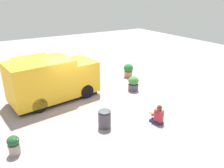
{
  "coord_description": "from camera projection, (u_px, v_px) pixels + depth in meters",
  "views": [
    {
      "loc": [
        -10.58,
        4.19,
        5.42
      ],
      "look_at": [
        -1.74,
        -1.23,
        1.28
      ],
      "focal_mm": 36.47,
      "sensor_mm": 36.0,
      "label": 1
    }
  ],
  "objects": [
    {
      "name": "planter_flowering_side",
      "position": [
        14.0,
        145.0,
        8.13
      ],
      "size": [
        0.43,
        0.43,
        0.74
      ],
      "color": "gray",
      "rests_on": "ground_plane"
    },
    {
      "name": "food_truck",
      "position": [
        52.0,
        80.0,
        12.12
      ],
      "size": [
        2.98,
        4.83,
        2.29
      ],
      "color": "yellow",
      "rests_on": "ground_plane"
    },
    {
      "name": "planter_flowering_far",
      "position": [
        128.0,
        70.0,
        15.76
      ],
      "size": [
        0.65,
        0.65,
        0.91
      ],
      "color": "tan",
      "rests_on": "ground_plane"
    },
    {
      "name": "person_customer",
      "position": [
        158.0,
        116.0,
        10.11
      ],
      "size": [
        0.8,
        0.59,
        0.89
      ],
      "color": "navy",
      "rests_on": "ground_plane"
    },
    {
      "name": "planter_flowering_near",
      "position": [
        133.0,
        83.0,
        13.54
      ],
      "size": [
        0.62,
        0.62,
        0.88
      ],
      "color": "#4F4D5B",
      "rests_on": "ground_plane"
    },
    {
      "name": "trash_bin",
      "position": [
        105.0,
        119.0,
        9.77
      ],
      "size": [
        0.55,
        0.55,
        0.82
      ],
      "color": "#4A474D",
      "rests_on": "ground_plane"
    },
    {
      "name": "ground_plane",
      "position": [
        76.0,
        100.0,
        12.42
      ],
      "size": [
        40.0,
        40.0,
        0.0
      ],
      "primitive_type": "plane",
      "color": "#9F8F96"
    }
  ]
}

